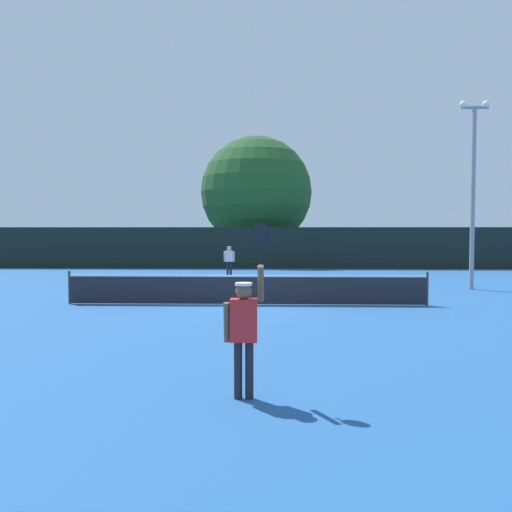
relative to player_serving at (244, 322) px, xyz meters
name	(u,v)px	position (x,y,z in m)	size (l,w,h in m)	color
ground_plane	(246,305)	(-0.48, 9.73, -1.10)	(120.00, 120.00, 0.00)	#235693
tennis_net	(246,289)	(-0.48, 9.73, -0.59)	(11.61, 0.08, 1.07)	#232328
perimeter_fence	(260,248)	(-0.48, 26.19, 0.18)	(36.71, 0.12, 2.57)	black
player_serving	(244,322)	(0.00, 0.00, 0.00)	(0.68, 0.39, 2.51)	red
player_receiving	(229,258)	(-1.92, 20.35, -0.16)	(0.57, 0.23, 1.55)	white
tennis_ball	(255,312)	(-0.14, 7.93, -1.07)	(0.07, 0.07, 0.07)	#CCE033
light_pole	(473,182)	(8.41, 14.57, 3.23)	(1.18, 0.28, 7.56)	gray
large_tree	(256,192)	(-0.89, 31.20, 3.99)	(7.91, 7.91, 9.05)	brown
parked_car_near	(154,251)	(-8.70, 33.28, -0.33)	(1.92, 4.20, 1.69)	#B7B7BC
parked_car_mid	(216,251)	(-4.03, 33.69, -0.33)	(2.44, 4.42, 1.69)	black
parked_car_far	(287,252)	(1.34, 32.85, -0.33)	(1.99, 4.24, 1.69)	black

